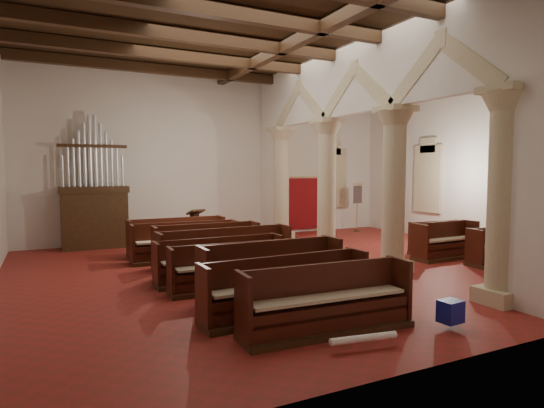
% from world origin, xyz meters
% --- Properties ---
extents(floor, '(14.00, 14.00, 0.00)m').
position_xyz_m(floor, '(0.00, 0.00, 0.00)').
color(floor, maroon).
rests_on(floor, ground).
extents(ceiling, '(14.00, 14.00, 0.00)m').
position_xyz_m(ceiling, '(0.00, 0.00, 6.00)').
color(ceiling, '#302110').
rests_on(ceiling, wall_back).
extents(wall_back, '(14.00, 0.02, 6.00)m').
position_xyz_m(wall_back, '(0.00, 6.00, 3.00)').
color(wall_back, silver).
rests_on(wall_back, floor).
extents(wall_front, '(14.00, 0.02, 6.00)m').
position_xyz_m(wall_front, '(0.00, -6.00, 3.00)').
color(wall_front, silver).
rests_on(wall_front, floor).
extents(wall_right, '(0.02, 12.00, 6.00)m').
position_xyz_m(wall_right, '(7.00, 0.00, 3.00)').
color(wall_right, silver).
rests_on(wall_right, floor).
extents(ceiling_beams, '(13.80, 11.80, 0.30)m').
position_xyz_m(ceiling_beams, '(0.00, 0.00, 5.82)').
color(ceiling_beams, '#3B2612').
rests_on(ceiling_beams, wall_back).
extents(arcade, '(0.90, 11.90, 6.00)m').
position_xyz_m(arcade, '(1.80, 0.00, 3.56)').
color(arcade, beige).
rests_on(arcade, floor).
extents(window_right_a, '(0.03, 1.00, 2.20)m').
position_xyz_m(window_right_a, '(6.98, -1.50, 2.20)').
color(window_right_a, '#2B6246').
rests_on(window_right_a, wall_right).
extents(window_right_b, '(0.03, 1.00, 2.20)m').
position_xyz_m(window_right_b, '(6.98, 2.50, 2.20)').
color(window_right_b, '#2B6246').
rests_on(window_right_b, wall_right).
extents(window_back, '(1.00, 0.03, 2.20)m').
position_xyz_m(window_back, '(5.00, 5.98, 2.20)').
color(window_back, '#2B6246').
rests_on(window_back, wall_back).
extents(pipe_organ, '(2.10, 0.85, 4.40)m').
position_xyz_m(pipe_organ, '(-4.50, 5.50, 1.37)').
color(pipe_organ, '#3B2612').
rests_on(pipe_organ, floor).
extents(lectern, '(0.60, 0.63, 1.26)m').
position_xyz_m(lectern, '(-1.52, 4.32, 0.52)').
color(lectern, '#322110').
rests_on(lectern, floor).
extents(dossal_curtain, '(1.80, 0.07, 2.17)m').
position_xyz_m(dossal_curtain, '(3.50, 5.92, 1.17)').
color(dossal_curtain, maroon).
rests_on(dossal_curtain, floor).
extents(processional_banner, '(0.47, 0.59, 2.04)m').
position_xyz_m(processional_banner, '(5.58, 4.98, 0.75)').
color(processional_banner, '#3B2612').
rests_on(processional_banner, floor).
extents(hymnal_box_a, '(0.38, 0.32, 0.35)m').
position_xyz_m(hymnal_box_a, '(-0.12, -5.07, 0.28)').
color(hymnal_box_a, navy).
rests_on(hymnal_box_a, floor).
extents(hymnal_box_b, '(0.39, 0.35, 0.31)m').
position_xyz_m(hymnal_box_b, '(-0.17, -3.16, 0.26)').
color(hymnal_box_b, navy).
rests_on(hymnal_box_b, floor).
extents(hymnal_box_c, '(0.35, 0.30, 0.32)m').
position_xyz_m(hymnal_box_c, '(-1.30, -0.35, 0.26)').
color(hymnal_box_c, '#152195').
rests_on(hymnal_box_c, floor).
extents(tube_heater_a, '(1.03, 0.26, 0.10)m').
position_xyz_m(tube_heater_a, '(-1.90, -5.14, 0.16)').
color(tube_heater_a, white).
rests_on(tube_heater_a, floor).
extents(tube_heater_b, '(0.86, 0.26, 0.09)m').
position_xyz_m(tube_heater_b, '(-1.77, -3.21, 0.16)').
color(tube_heater_b, white).
rests_on(tube_heater_b, floor).
extents(nave_pew_0, '(2.87, 0.83, 1.06)m').
position_xyz_m(nave_pew_0, '(-1.99, -4.35, 0.35)').
color(nave_pew_0, '#3B2612').
rests_on(nave_pew_0, floor).
extents(nave_pew_1, '(3.14, 0.80, 1.04)m').
position_xyz_m(nave_pew_1, '(-2.16, -3.37, 0.34)').
color(nave_pew_1, '#3B2612').
rests_on(nave_pew_1, floor).
extents(nave_pew_2, '(2.88, 0.81, 1.15)m').
position_xyz_m(nave_pew_2, '(-2.00, -2.43, 0.38)').
color(nave_pew_2, '#3B2612').
rests_on(nave_pew_2, floor).
extents(nave_pew_3, '(3.09, 0.77, 0.98)m').
position_xyz_m(nave_pew_3, '(-2.19, -1.34, 0.32)').
color(nave_pew_3, '#3B2612').
rests_on(nave_pew_3, floor).
extents(nave_pew_4, '(2.96, 0.68, 0.99)m').
position_xyz_m(nave_pew_4, '(-2.36, -0.51, 0.33)').
color(nave_pew_4, '#3B2612').
rests_on(nave_pew_4, floor).
extents(nave_pew_5, '(3.38, 0.87, 1.11)m').
position_xyz_m(nave_pew_5, '(-1.97, 0.15, 0.36)').
color(nave_pew_5, '#3B2612').
rests_on(nave_pew_5, floor).
extents(nave_pew_6, '(2.79, 0.77, 1.12)m').
position_xyz_m(nave_pew_6, '(-2.12, 1.18, 0.37)').
color(nave_pew_6, '#3B2612').
rests_on(nave_pew_6, floor).
extents(nave_pew_7, '(2.98, 0.85, 1.08)m').
position_xyz_m(nave_pew_7, '(-2.43, 2.15, 0.36)').
color(nave_pew_7, '#3B2612').
rests_on(nave_pew_7, floor).
extents(nave_pew_8, '(2.86, 0.79, 1.10)m').
position_xyz_m(nave_pew_8, '(-2.42, 3.12, 0.37)').
color(nave_pew_8, '#3B2612').
rests_on(nave_pew_8, floor).
extents(aisle_pew_0, '(1.82, 0.77, 1.00)m').
position_xyz_m(aisle_pew_0, '(4.91, -2.11, 0.34)').
color(aisle_pew_0, '#3B2612').
rests_on(aisle_pew_0, floor).
extents(aisle_pew_1, '(2.15, 0.79, 1.05)m').
position_xyz_m(aisle_pew_1, '(4.32, -0.86, 0.35)').
color(aisle_pew_1, '#3B2612').
rests_on(aisle_pew_1, floor).
extents(aisle_pew_2, '(1.94, 0.74, 0.98)m').
position_xyz_m(aisle_pew_2, '(4.78, -0.18, 0.33)').
color(aisle_pew_2, '#3B2612').
rests_on(aisle_pew_2, floor).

